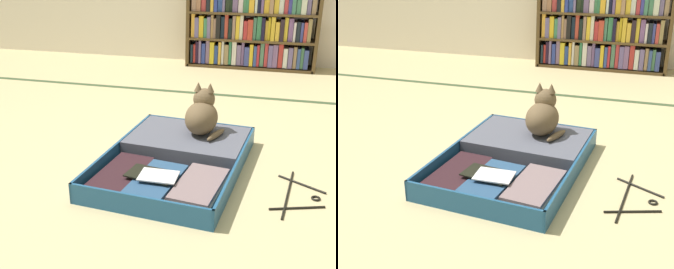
{
  "view_description": "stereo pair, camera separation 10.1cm",
  "coord_description": "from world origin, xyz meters",
  "views": [
    {
      "loc": [
        0.47,
        -1.87,
        1.0
      ],
      "look_at": [
        -0.03,
        -0.0,
        0.2
      ],
      "focal_mm": 47.73,
      "sensor_mm": 36.0,
      "label": 1
    },
    {
      "loc": [
        0.56,
        -1.84,
        1.0
      ],
      "look_at": [
        -0.03,
        -0.0,
        0.2
      ],
      "focal_mm": 47.73,
      "sensor_mm": 36.0,
      "label": 2
    }
  ],
  "objects": [
    {
      "name": "tatami_border",
      "position": [
        0.0,
        1.33,
        0.0
      ],
      "size": [
        4.8,
        0.05,
        0.0
      ],
      "color": "#394D2E",
      "rests_on": "ground_plane"
    },
    {
      "name": "ground_plane",
      "position": [
        0.0,
        0.0,
        0.0
      ],
      "size": [
        10.0,
        10.0,
        0.0
      ],
      "primitive_type": "plane",
      "color": "tan"
    },
    {
      "name": "clothes_hanger",
      "position": [
        0.58,
        -0.07,
        0.01
      ],
      "size": [
        0.24,
        0.44,
        0.01
      ],
      "color": "black",
      "rests_on": "ground_plane"
    },
    {
      "name": "open_suitcase",
      "position": [
        -0.0,
        0.1,
        0.04
      ],
      "size": [
        0.7,
        0.96,
        0.1
      ],
      "color": "navy",
      "rests_on": "ground_plane"
    },
    {
      "name": "black_cat",
      "position": [
        0.07,
        0.33,
        0.2
      ],
      "size": [
        0.22,
        0.25,
        0.27
      ],
      "color": "brown",
      "rests_on": "open_suitcase"
    },
    {
      "name": "bookshelf",
      "position": [
        0.14,
        2.25,
        0.37
      ],
      "size": [
        1.16,
        0.25,
        0.75
      ],
      "color": "#513C20",
      "rests_on": "ground_plane"
    }
  ]
}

